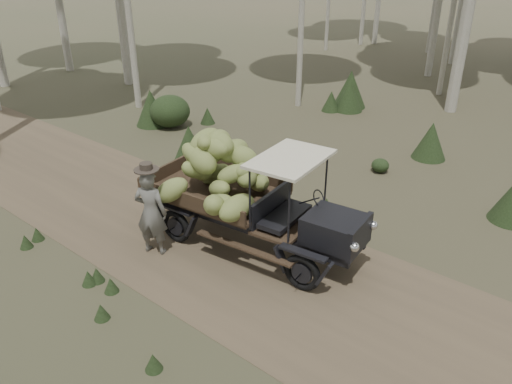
% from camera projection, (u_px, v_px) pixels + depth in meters
% --- Properties ---
extents(ground, '(120.00, 120.00, 0.00)m').
position_uv_depth(ground, '(316.00, 295.00, 8.94)').
color(ground, '#473D2B').
rests_on(ground, ground).
extents(dirt_track, '(70.00, 4.00, 0.01)m').
position_uv_depth(dirt_track, '(316.00, 295.00, 8.94)').
color(dirt_track, brown).
rests_on(dirt_track, ground).
extents(banana_truck, '(4.88, 2.54, 2.41)m').
position_uv_depth(banana_truck, '(234.00, 181.00, 9.95)').
color(banana_truck, black).
rests_on(banana_truck, ground).
extents(farmer, '(0.78, 0.67, 1.96)m').
position_uv_depth(farmer, '(151.00, 212.00, 9.79)').
color(farmer, '#595852').
rests_on(farmer, ground).
extents(undergrowth, '(23.05, 21.95, 1.39)m').
position_uv_depth(undergrowth, '(311.00, 239.00, 9.60)').
color(undergrowth, '#233319').
rests_on(undergrowth, ground).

